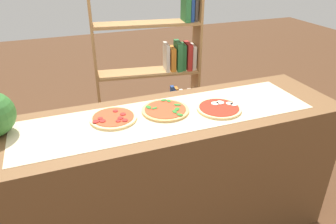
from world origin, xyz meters
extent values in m
cube|color=brown|center=(0.00, 0.00, 0.47)|extent=(2.13, 0.62, 0.94)
cube|color=beige|center=(0.00, 0.00, 0.94)|extent=(1.72, 0.44, 0.00)
cylinder|color=#E5C17F|center=(-0.31, 0.06, 0.95)|extent=(0.27, 0.27, 0.01)
cylinder|color=red|center=(-0.31, 0.06, 0.96)|extent=(0.23, 0.23, 0.00)
cylinder|color=maroon|center=(-0.25, 0.06, 0.96)|extent=(0.03, 0.03, 0.00)
cylinder|color=maroon|center=(-0.28, 0.12, 0.96)|extent=(0.03, 0.03, 0.00)
cylinder|color=maroon|center=(-0.29, -0.01, 0.96)|extent=(0.03, 0.03, 0.00)
cylinder|color=maroon|center=(-0.27, 0.02, 0.96)|extent=(0.03, 0.03, 0.00)
cylinder|color=maroon|center=(-0.38, 0.06, 0.96)|extent=(0.03, 0.03, 0.00)
cylinder|color=maroon|center=(-0.26, -0.01, 0.96)|extent=(0.03, 0.03, 0.00)
cylinder|color=maroon|center=(-0.41, 0.03, 0.96)|extent=(0.04, 0.04, 0.00)
cylinder|color=maroon|center=(-0.37, 0.03, 0.96)|extent=(0.04, 0.04, 0.00)
cylinder|color=tan|center=(0.00, 0.04, 0.95)|extent=(0.28, 0.28, 0.01)
cylinder|color=red|center=(0.00, 0.04, 0.95)|extent=(0.24, 0.24, 0.00)
ellipsoid|color=#286B23|center=(-0.06, 0.07, 0.96)|extent=(0.04, 0.03, 0.00)
ellipsoid|color=#286B23|center=(0.03, 0.16, 0.96)|extent=(0.04, 0.03, 0.00)
ellipsoid|color=#286B23|center=(-0.09, 0.10, 0.96)|extent=(0.03, 0.05, 0.00)
ellipsoid|color=#286B23|center=(0.04, -0.01, 0.96)|extent=(0.03, 0.04, 0.00)
ellipsoid|color=#286B23|center=(0.05, -0.05, 0.96)|extent=(0.05, 0.05, 0.00)
ellipsoid|color=#286B23|center=(0.09, 0.07, 0.96)|extent=(0.05, 0.05, 0.00)
ellipsoid|color=#286B23|center=(0.06, 0.14, 0.96)|extent=(0.03, 0.04, 0.00)
ellipsoid|color=#286B23|center=(0.06, 0.01, 0.96)|extent=(0.05, 0.06, 0.00)
cylinder|color=#E5C17F|center=(0.31, -0.05, 0.95)|extent=(0.27, 0.27, 0.01)
cylinder|color=#AD2314|center=(0.31, -0.05, 0.95)|extent=(0.24, 0.24, 0.00)
cylinder|color=#EFE5CC|center=(0.30, 0.00, 0.96)|extent=(0.05, 0.05, 0.00)
cylinder|color=#EFE5CC|center=(0.41, -0.05, 0.96)|extent=(0.04, 0.04, 0.00)
cylinder|color=#EFE5CC|center=(0.39, -0.03, 0.96)|extent=(0.04, 0.04, 0.00)
cylinder|color=#EFE5CC|center=(0.34, 0.00, 0.96)|extent=(0.05, 0.05, 0.00)
cube|color=#A87A47|center=(0.61, 0.92, 0.83)|extent=(0.05, 0.23, 1.67)
cube|color=#A87A47|center=(-0.25, 1.04, 0.83)|extent=(0.05, 0.23, 1.67)
cube|color=#A87A47|center=(0.18, 0.98, 0.01)|extent=(0.87, 0.35, 0.02)
cube|color=#47423D|center=(0.58, 0.92, 0.14)|extent=(0.06, 0.18, 0.24)
cube|color=silver|center=(0.53, 0.93, 0.12)|extent=(0.05, 0.15, 0.20)
cube|color=#47423D|center=(0.49, 0.94, 0.11)|extent=(0.05, 0.16, 0.18)
cube|color=#A87A47|center=(0.18, 0.98, 0.42)|extent=(0.87, 0.35, 0.02)
cube|color=silver|center=(0.58, 0.92, 0.52)|extent=(0.06, 0.16, 0.18)
cube|color=#B22823|center=(0.53, 0.93, 0.52)|extent=(0.05, 0.14, 0.17)
cube|color=silver|center=(0.49, 0.94, 0.52)|extent=(0.06, 0.15, 0.19)
cube|color=orange|center=(0.45, 0.94, 0.54)|extent=(0.06, 0.18, 0.21)
cube|color=#234799|center=(0.41, 0.95, 0.55)|extent=(0.05, 0.16, 0.23)
cube|color=#A87A47|center=(0.18, 0.98, 0.83)|extent=(0.87, 0.35, 0.02)
cube|color=silver|center=(0.58, 0.92, 0.95)|extent=(0.05, 0.15, 0.21)
cube|color=#B22823|center=(0.54, 0.93, 0.96)|extent=(0.06, 0.18, 0.23)
cube|color=#2D753D|center=(0.49, 0.94, 0.95)|extent=(0.05, 0.14, 0.22)
cube|color=#2D753D|center=(0.45, 0.94, 0.97)|extent=(0.07, 0.18, 0.24)
cube|color=orange|center=(0.40, 0.95, 0.94)|extent=(0.06, 0.15, 0.20)
cube|color=silver|center=(0.35, 0.96, 0.96)|extent=(0.05, 0.16, 0.23)
cube|color=#A87A47|center=(0.18, 0.98, 1.25)|extent=(0.87, 0.35, 0.02)
cube|color=#47423D|center=(0.58, 0.92, 1.36)|extent=(0.04, 0.13, 0.21)
cube|color=#234799|center=(0.55, 0.93, 1.37)|extent=(0.05, 0.15, 0.23)
cube|color=#2D753D|center=(0.51, 0.93, 1.37)|extent=(0.07, 0.18, 0.22)
camera|label=1|loc=(-0.57, -1.52, 1.80)|focal=34.10mm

